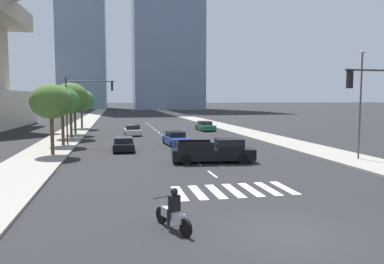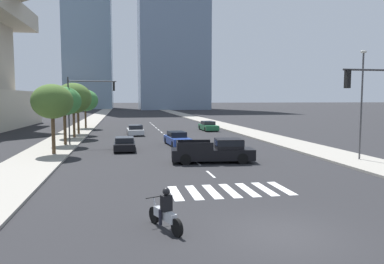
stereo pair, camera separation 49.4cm
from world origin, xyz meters
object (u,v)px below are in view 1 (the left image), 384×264
sedan_green_0 (205,126)px  sedan_silver_3 (133,130)px  traffic_signal_far (84,98)px  street_tree_fifth (81,100)px  sedan_black_2 (124,144)px  street_lamp_east (361,97)px  pickup_truck (217,151)px  sedan_blue_1 (176,139)px  street_tree_fourth (74,99)px  street_tree_nearest (51,102)px  street_tree_third (70,98)px  motorcycle_lead (173,213)px  street_tree_second (62,101)px

sedan_green_0 → sedan_silver_3: size_ratio=1.10×
traffic_signal_far → street_tree_fifth: bearing=95.6°
sedan_black_2 → street_tree_fifth: bearing=13.9°
street_lamp_east → traffic_signal_far: bearing=147.4°
pickup_truck → sedan_silver_3: pickup_truck is taller
sedan_blue_1 → sedan_silver_3: sedan_blue_1 is taller
street_tree_fourth → street_tree_nearest: bearing=-90.0°
street_tree_nearest → street_tree_fourth: 16.92m
sedan_green_0 → sedan_black_2: size_ratio=1.07×
sedan_green_0 → sedan_blue_1: size_ratio=0.98×
sedan_silver_3 → street_tree_third: 8.45m
sedan_silver_3 → street_lamp_east: street_lamp_east is taller
street_lamp_east → street_tree_fifth: street_lamp_east is taller
street_lamp_east → street_tree_nearest: (-22.13, 6.90, -0.35)m
traffic_signal_far → street_tree_nearest: 6.30m
sedan_silver_3 → street_tree_nearest: street_tree_nearest is taller
motorcycle_lead → street_lamp_east: (15.36, 11.23, 4.04)m
motorcycle_lead → sedan_green_0: size_ratio=0.43×
motorcycle_lead → sedan_blue_1: (3.78, 22.68, 0.03)m
sedan_blue_1 → street_tree_fourth: bearing=-144.3°
pickup_truck → traffic_signal_far: 15.52m
sedan_blue_1 → street_tree_fourth: size_ratio=0.86×
street_lamp_east → street_tree_second: street_lamp_east is taller
street_tree_second → traffic_signal_far: bearing=-1.4°
sedan_green_0 → street_tree_nearest: 26.82m
street_tree_third → street_tree_nearest: bearing=-90.0°
sedan_green_0 → sedan_blue_1: sedan_blue_1 is taller
sedan_black_2 → street_tree_second: street_tree_second is taller
sedan_green_0 → traffic_signal_far: size_ratio=0.75×
street_tree_nearest → street_tree_fifth: size_ratio=0.96×
sedan_blue_1 → street_tree_fifth: (-10.56, 21.59, 3.64)m
sedan_black_2 → sedan_silver_3: sedan_silver_3 is taller
sedan_silver_3 → street_tree_third: size_ratio=0.72×
pickup_truck → sedan_blue_1: 10.03m
sedan_black_2 → sedan_blue_1: bearing=-62.2°
street_tree_second → street_lamp_east: bearing=-30.3°
street_lamp_east → street_tree_fifth: 39.77m
pickup_truck → sedan_silver_3: (-4.98, 20.87, -0.23)m
sedan_black_2 → sedan_silver_3: bearing=-4.9°
pickup_truck → sedan_green_0: pickup_truck is taller
sedan_blue_1 → street_tree_second: size_ratio=0.90×
street_tree_nearest → street_tree_second: (0.00, 6.02, -0.02)m
sedan_green_0 → sedan_blue_1: (-6.77, -15.59, -0.00)m
traffic_signal_far → street_tree_nearest: size_ratio=1.16×
street_lamp_east → street_tree_third: 29.57m
street_lamp_east → pickup_truck: bearing=171.6°
sedan_blue_1 → sedan_silver_3: bearing=-166.4°
sedan_green_0 → street_lamp_east: 27.75m
street_lamp_east → street_tree_fifth: (-22.13, 33.04, -0.37)m
motorcycle_lead → street_tree_fourth: bearing=-11.8°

